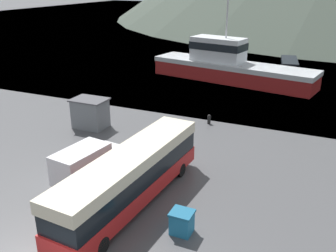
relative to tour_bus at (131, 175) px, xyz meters
The scene contains 8 objects.
water_surface 135.02m from the tour_bus, 89.92° to the left, with size 240.00×240.00×0.00m, color slate.
tour_bus is the anchor object (origin of this frame).
delivery_van 4.29m from the tour_bus, 161.57° to the left, with size 2.66×5.55×2.31m.
fishing_boat 30.10m from the tour_bus, 94.90° to the left, with size 21.68×8.47×10.41m.
storage_bin 4.09m from the tour_bus, 20.34° to the right, with size 1.17×1.06×1.25m.
dock_kiosk 13.02m from the tour_bus, 135.29° to the left, with size 3.04×2.23×2.60m.
small_boat 43.37m from the tour_bus, 85.45° to the left, with size 3.47×7.51×0.80m.
mooring_bollard 14.25m from the tour_bus, 89.81° to the left, with size 0.34×0.34×0.87m.
Camera 1 is at (9.35, -8.73, 12.27)m, focal length 40.00 mm.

